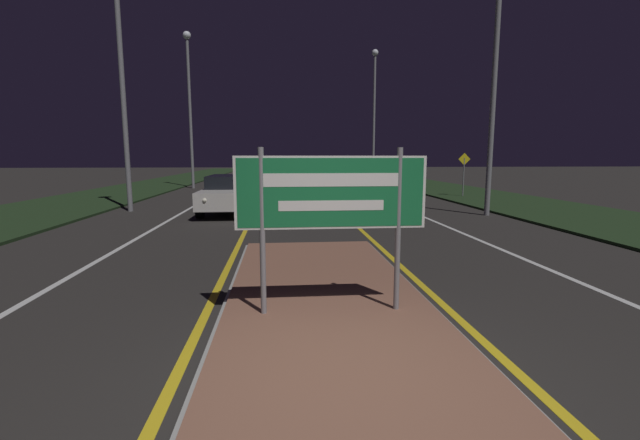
{
  "coord_description": "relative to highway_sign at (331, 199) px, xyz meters",
  "views": [
    {
      "loc": [
        -0.6,
        -3.32,
        2.02
      ],
      "look_at": [
        0.0,
        3.3,
        1.03
      ],
      "focal_mm": 24.0,
      "sensor_mm": 36.0,
      "label": 1
    }
  ],
  "objects": [
    {
      "name": "ground_plane",
      "position": [
        0.0,
        -1.8,
        -1.52
      ],
      "size": [
        160.0,
        160.0,
        0.0
      ],
      "primitive_type": "plane",
      "color": "#282623"
    },
    {
      "name": "median_island",
      "position": [
        0.0,
        0.0,
        -1.48
      ],
      "size": [
        2.82,
        8.86,
        0.1
      ],
      "color": "#999993",
      "rests_on": "ground_plane"
    },
    {
      "name": "verge_left",
      "position": [
        -9.5,
        18.2,
        -1.48
      ],
      "size": [
        5.0,
        100.0,
        0.08
      ],
      "color": "#1E3319",
      "rests_on": "ground_plane"
    },
    {
      "name": "verge_right",
      "position": [
        9.5,
        18.2,
        -1.48
      ],
      "size": [
        5.0,
        100.0,
        0.08
      ],
      "color": "#1E3319",
      "rests_on": "ground_plane"
    },
    {
      "name": "centre_line_yellow_left",
      "position": [
        -1.6,
        23.2,
        -1.51
      ],
      "size": [
        0.12,
        70.0,
        0.01
      ],
      "color": "gold",
      "rests_on": "ground_plane"
    },
    {
      "name": "centre_line_yellow_right",
      "position": [
        1.6,
        23.2,
        -1.51
      ],
      "size": [
        0.12,
        70.0,
        0.01
      ],
      "color": "gold",
      "rests_on": "ground_plane"
    },
    {
      "name": "lane_line_white_left",
      "position": [
        -4.2,
        23.2,
        -1.51
      ],
      "size": [
        0.12,
        70.0,
        0.01
      ],
      "color": "silver",
      "rests_on": "ground_plane"
    },
    {
      "name": "lane_line_white_right",
      "position": [
        4.2,
        23.2,
        -1.51
      ],
      "size": [
        0.12,
        70.0,
        0.01
      ],
      "color": "silver",
      "rests_on": "ground_plane"
    },
    {
      "name": "edge_line_white_left",
      "position": [
        -7.2,
        23.2,
        -1.51
      ],
      "size": [
        0.1,
        70.0,
        0.01
      ],
      "color": "silver",
      "rests_on": "ground_plane"
    },
    {
      "name": "edge_line_white_right",
      "position": [
        7.2,
        23.2,
        -1.51
      ],
      "size": [
        0.1,
        70.0,
        0.01
      ],
      "color": "silver",
      "rests_on": "ground_plane"
    },
    {
      "name": "highway_sign",
      "position": [
        0.0,
        0.0,
        0.0
      ],
      "size": [
        2.33,
        0.07,
        2.03
      ],
      "color": "gray",
      "rests_on": "median_island"
    },
    {
      "name": "streetlight_left_near",
      "position": [
        -6.22,
        11.31,
        5.04
      ],
      "size": [
        0.63,
        0.63,
        9.33
      ],
      "color": "gray",
      "rests_on": "ground_plane"
    },
    {
      "name": "streetlight_left_far",
      "position": [
        -6.25,
        23.14,
        4.46
      ],
      "size": [
        0.49,
        0.49,
        9.65
      ],
      "color": "gray",
      "rests_on": "ground_plane"
    },
    {
      "name": "streetlight_right_far",
      "position": [
        6.35,
        26.92,
        4.41
      ],
      "size": [
        0.47,
        0.47,
        9.75
      ],
      "color": "gray",
      "rests_on": "ground_plane"
    },
    {
      "name": "car_receding_0",
      "position": [
        2.38,
        11.22,
        -0.79
      ],
      "size": [
        2.01,
        4.19,
        1.38
      ],
      "color": "black",
      "rests_on": "ground_plane"
    },
    {
      "name": "car_receding_1",
      "position": [
        2.53,
        20.5,
        -0.73
      ],
      "size": [
        1.92,
        4.77,
        1.5
      ],
      "color": "silver",
      "rests_on": "ground_plane"
    },
    {
      "name": "car_approaching_0",
      "position": [
        -2.39,
        10.76,
        -0.8
      ],
      "size": [
        2.02,
        4.82,
        1.34
      ],
      "color": "silver",
      "rests_on": "ground_plane"
    },
    {
      "name": "car_approaching_1",
      "position": [
        -2.43,
        20.44,
        -0.79
      ],
      "size": [
        1.94,
        4.24,
        1.4
      ],
      "color": "#B7B7BC",
      "rests_on": "ground_plane"
    },
    {
      "name": "warning_sign",
      "position": [
        8.44,
        15.46,
        -0.15
      ],
      "size": [
        0.6,
        0.06,
        2.12
      ],
      "color": "gray",
      "rests_on": "verge_right"
    }
  ]
}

